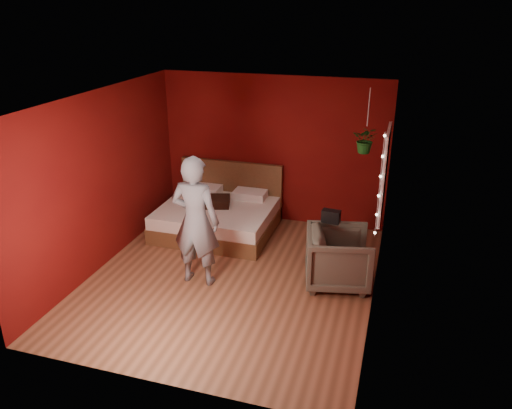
{
  "coord_description": "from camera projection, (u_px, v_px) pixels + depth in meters",
  "views": [
    {
      "loc": [
        2.16,
        -5.93,
        3.77
      ],
      "look_at": [
        0.25,
        0.4,
        1.03
      ],
      "focal_mm": 35.0,
      "sensor_mm": 36.0,
      "label": 1
    }
  ],
  "objects": [
    {
      "name": "armchair",
      "position": [
        338.0,
        258.0,
        6.98
      ],
      "size": [
        1.05,
        1.03,
        0.81
      ],
      "primitive_type": "imported",
      "rotation": [
        0.0,
        0.0,
        1.78
      ],
      "color": "#625E4D",
      "rests_on": "ground"
    },
    {
      "name": "window",
      "position": [
        384.0,
        174.0,
        6.96
      ],
      "size": [
        0.05,
        0.97,
        1.27
      ],
      "color": "white",
      "rests_on": "room_walls"
    },
    {
      "name": "hanging_plant",
      "position": [
        366.0,
        140.0,
        7.32
      ],
      "size": [
        0.39,
        0.35,
        0.96
      ],
      "color": "silver",
      "rests_on": "room_walls"
    },
    {
      "name": "floor",
      "position": [
        232.0,
        278.0,
        7.26
      ],
      "size": [
        4.5,
        4.5,
        0.0
      ],
      "primitive_type": "plane",
      "color": "brown",
      "rests_on": "ground"
    },
    {
      "name": "handbag",
      "position": [
        331.0,
        216.0,
        7.08
      ],
      "size": [
        0.27,
        0.16,
        0.18
      ],
      "primitive_type": "cube",
      "rotation": [
        0.0,
        0.0,
        -0.13
      ],
      "color": "black",
      "rests_on": "armchair"
    },
    {
      "name": "bed",
      "position": [
        219.0,
        215.0,
        8.67
      ],
      "size": [
        1.91,
        1.62,
        1.05
      ],
      "color": "brown",
      "rests_on": "ground"
    },
    {
      "name": "person",
      "position": [
        196.0,
        221.0,
        6.84
      ],
      "size": [
        0.68,
        0.45,
        1.87
      ],
      "primitive_type": "imported",
      "rotation": [
        0.0,
        0.0,
        3.14
      ],
      "color": "slate",
      "rests_on": "ground"
    },
    {
      "name": "room_walls",
      "position": [
        230.0,
        168.0,
        6.62
      ],
      "size": [
        4.04,
        4.54,
        2.62
      ],
      "color": "#610D0A",
      "rests_on": "ground"
    },
    {
      "name": "fairy_lights",
      "position": [
        380.0,
        186.0,
        6.5
      ],
      "size": [
        0.04,
        0.04,
        1.45
      ],
      "color": "silver",
      "rests_on": "room_walls"
    },
    {
      "name": "throw_pillow",
      "position": [
        218.0,
        201.0,
        8.53
      ],
      "size": [
        0.5,
        0.5,
        0.14
      ],
      "primitive_type": "cube",
      "rotation": [
        0.0,
        0.0,
        0.29
      ],
      "color": "black",
      "rests_on": "bed"
    }
  ]
}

